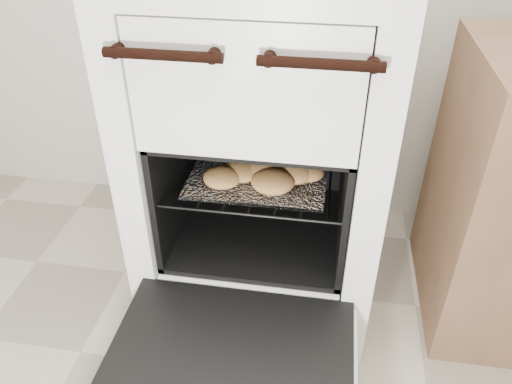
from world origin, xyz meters
TOP-DOWN VIEW (x-y plane):
  - stove at (-0.18, 1.13)m, footprint 0.67×0.75m
  - oven_door at (-0.18, 0.56)m, footprint 0.60×0.47m
  - oven_rack at (-0.18, 1.05)m, footprint 0.49×0.47m
  - foil_sheet at (-0.18, 1.03)m, footprint 0.38×0.34m
  - baked_rolls at (-0.16, 0.97)m, footprint 0.35×0.21m

SIDE VIEW (x-z plane):
  - oven_door at x=-0.18m, z-range 0.20..0.25m
  - oven_rack at x=-0.18m, z-range 0.46..0.47m
  - foil_sheet at x=-0.18m, z-range 0.47..0.48m
  - baked_rolls at x=-0.16m, z-range 0.48..0.53m
  - stove at x=-0.18m, z-range -0.01..1.02m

